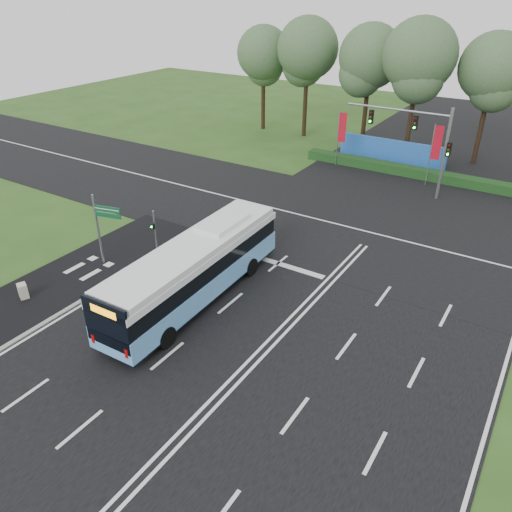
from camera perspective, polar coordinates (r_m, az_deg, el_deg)
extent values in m
plane|color=#2B4E1A|center=(25.12, 3.30, -7.77)|extent=(120.00, 120.00, 0.00)
cube|color=black|center=(25.11, 3.30, -7.73)|extent=(20.00, 120.00, 0.04)
cube|color=black|center=(34.63, 13.15, 2.56)|extent=(120.00, 14.00, 0.05)
cube|color=black|center=(30.46, -20.64, -2.53)|extent=(5.00, 18.00, 0.06)
cube|color=gray|center=(28.76, -17.65, -3.87)|extent=(0.25, 18.00, 0.12)
cube|color=#61A1E1|center=(26.53, -6.86, -2.82)|extent=(2.97, 12.60, 1.15)
cube|color=black|center=(26.81, -6.79, -3.77)|extent=(2.94, 12.53, 0.31)
cube|color=black|center=(26.00, -6.99, -0.87)|extent=(2.86, 12.40, 0.99)
cube|color=white|center=(25.69, -7.07, 0.34)|extent=(2.97, 12.60, 0.37)
cube|color=white|center=(25.52, -7.12, 1.06)|extent=(2.90, 12.09, 0.37)
cube|color=white|center=(27.25, -3.85, 3.86)|extent=(1.76, 3.18, 0.26)
cube|color=black|center=(22.24, -16.71, -7.59)|extent=(2.53, 0.19, 2.30)
cube|color=orange|center=(21.81, -17.05, -6.10)|extent=(1.46, 0.10, 0.37)
cylinder|color=black|center=(29.90, -4.60, -0.05)|extent=(0.32, 1.09, 1.09)
cylinder|color=black|center=(28.71, -0.59, -1.26)|extent=(0.32, 1.09, 1.09)
cylinder|color=black|center=(25.15, -14.50, -7.22)|extent=(0.32, 1.09, 1.09)
cylinder|color=black|center=(23.73, -10.18, -9.14)|extent=(0.32, 1.09, 1.09)
cylinder|color=gray|center=(30.98, -11.42, 2.54)|extent=(0.12, 0.12, 3.00)
cube|color=black|center=(30.63, -11.74, 3.35)|extent=(0.25, 0.16, 0.34)
sphere|color=#19F233|center=(30.57, -11.87, 3.28)|extent=(0.12, 0.12, 0.12)
cylinder|color=gray|center=(30.57, -17.58, 2.84)|extent=(0.13, 0.13, 4.45)
cube|color=#0D492A|center=(29.53, -16.66, 5.15)|extent=(1.63, 0.46, 0.33)
cube|color=#0D492A|center=(29.68, -16.55, 4.46)|extent=(1.63, 0.46, 0.24)
cube|color=white|center=(29.51, -16.71, 5.12)|extent=(1.51, 0.39, 0.04)
cube|color=beige|center=(29.48, -25.08, -3.68)|extent=(0.66, 0.61, 0.88)
cylinder|color=gray|center=(46.81, 9.31, 13.09)|extent=(0.08, 0.08, 4.90)
cube|color=#AC0E1F|center=(46.46, 9.85, 14.25)|extent=(0.65, 0.15, 2.61)
cylinder|color=gray|center=(43.49, 19.27, 10.77)|extent=(0.08, 0.08, 5.11)
cube|color=#AC0E1F|center=(43.17, 20.01, 12.04)|extent=(0.68, 0.16, 2.73)
cylinder|color=gray|center=(40.62, 20.71, 10.71)|extent=(0.24, 0.24, 7.00)
cylinder|color=gray|center=(40.84, 15.86, 15.80)|extent=(8.00, 0.16, 0.16)
cube|color=black|center=(40.62, 17.76, 14.30)|extent=(0.32, 0.28, 1.05)
cube|color=black|center=(41.63, 13.03, 15.24)|extent=(0.32, 0.28, 1.05)
cube|color=black|center=(40.44, 21.18, 11.29)|extent=(0.32, 0.28, 1.05)
cube|color=#153A16|center=(45.69, 18.83, 8.81)|extent=(22.00, 1.20, 0.80)
cube|color=blue|center=(48.75, 15.21, 11.45)|extent=(10.00, 0.30, 2.20)
cylinder|color=black|center=(58.45, 0.83, 18.04)|extent=(0.44, 0.44, 7.74)
sphere|color=#375331|center=(57.78, 0.86, 22.21)|extent=(5.70, 5.70, 5.70)
cylinder|color=black|center=(55.68, 5.68, 17.74)|extent=(0.44, 0.44, 8.48)
sphere|color=#375331|center=(54.96, 5.93, 22.53)|extent=(6.25, 6.25, 6.25)
cylinder|color=black|center=(52.77, 12.43, 16.48)|extent=(0.44, 0.44, 8.24)
sphere|color=#375331|center=(52.02, 13.00, 21.36)|extent=(6.07, 6.07, 6.07)
cylinder|color=black|center=(49.81, 17.34, 15.46)|extent=(0.44, 0.44, 8.78)
sphere|color=#375331|center=(49.00, 18.22, 20.95)|extent=(6.47, 6.47, 6.47)
cylinder|color=black|center=(50.65, 24.48, 14.00)|extent=(0.44, 0.44, 8.04)
sphere|color=#375331|center=(49.87, 25.56, 18.88)|extent=(5.93, 5.93, 5.93)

